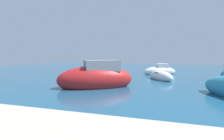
# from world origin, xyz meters

# --- Properties ---
(moored_boat_0) EXTENTS (5.50, 4.68, 2.28)m
(moored_boat_0) POSITION_xyz_m (-11.98, 4.73, 0.63)
(moored_boat_0) COLOR #B21E1E
(moored_boat_0) RESTS_ON ground
(moored_boat_2) EXTENTS (3.88, 2.70, 1.51)m
(moored_boat_2) POSITION_xyz_m (-8.31, 14.79, 0.39)
(moored_boat_2) COLOR white
(moored_boat_2) RESTS_ON ground
(moored_boat_6) EXTENTS (2.82, 3.42, 1.06)m
(moored_boat_6) POSITION_xyz_m (-7.99, 10.11, 0.30)
(moored_boat_6) COLOR white
(moored_boat_6) RESTS_ON ground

